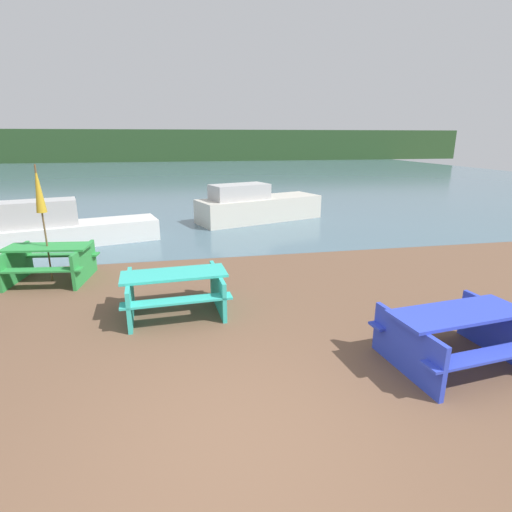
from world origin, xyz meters
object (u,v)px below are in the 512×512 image
(picnic_table_blue, at_px, (456,332))
(picnic_table_teal, at_px, (175,288))
(picnic_table_green, at_px, (49,260))
(umbrella_gold, at_px, (39,191))
(boat_second, at_px, (256,206))
(boat, at_px, (63,229))

(picnic_table_blue, distance_m, picnic_table_teal, 4.48)
(picnic_table_green, height_order, umbrella_gold, umbrella_gold)
(picnic_table_teal, relative_size, boat_second, 0.39)
(picnic_table_teal, bearing_deg, picnic_table_blue, -33.07)
(picnic_table_blue, xyz_separation_m, boat, (-6.92, 7.82, 0.02))
(picnic_table_teal, relative_size, umbrella_gold, 0.76)
(picnic_table_blue, distance_m, boat_second, 10.27)
(umbrella_gold, bearing_deg, picnic_table_green, -45.00)
(umbrella_gold, relative_size, boat, 0.50)
(picnic_table_teal, bearing_deg, picnic_table_green, 140.54)
(picnic_table_green, relative_size, boat_second, 0.38)
(boat, distance_m, boat_second, 6.62)
(boat, height_order, boat_second, boat_second)
(picnic_table_teal, bearing_deg, boat_second, 68.97)
(picnic_table_teal, xyz_separation_m, umbrella_gold, (-2.66, 2.19, 1.49))
(picnic_table_teal, height_order, umbrella_gold, umbrella_gold)
(umbrella_gold, xyz_separation_m, boat, (-0.51, 3.19, -1.46))
(picnic_table_teal, relative_size, picnic_table_green, 1.01)
(picnic_table_blue, distance_m, umbrella_gold, 8.05)
(picnic_table_teal, height_order, boat_second, boat_second)
(umbrella_gold, height_order, boat_second, umbrella_gold)
(umbrella_gold, bearing_deg, picnic_table_teal, -39.46)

